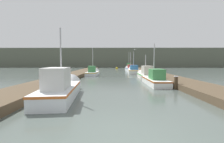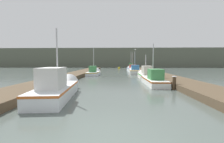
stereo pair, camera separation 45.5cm
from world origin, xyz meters
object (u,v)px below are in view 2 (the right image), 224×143
seagull_lead (135,49)px  fishing_boat_2 (145,75)px  mooring_piling_1 (174,83)px  fishing_boat_5 (132,69)px  fishing_boat_1 (152,79)px  fishing_boat_6 (131,68)px  fishing_boat_3 (94,72)px  fishing_boat_0 (58,87)px  channel_buoy (119,68)px  mooring_piling_0 (161,76)px  fishing_boat_4 (135,70)px

seagull_lead → fishing_boat_2: bearing=-64.2°
fishing_boat_2 → mooring_piling_1: size_ratio=5.23×
fishing_boat_5 → seagull_lead: (-0.63, -10.61, 3.15)m
fishing_boat_1 → fishing_boat_6: (0.03, 21.71, 0.03)m
fishing_boat_1 → fishing_boat_3: 11.00m
fishing_boat_0 → fishing_boat_3: 13.89m
fishing_boat_2 → channel_buoy: bearing=97.4°
fishing_boat_0 → fishing_boat_2: fishing_boat_0 is taller
fishing_boat_0 → channel_buoy: size_ratio=5.05×
fishing_boat_3 → channel_buoy: fishing_boat_3 is taller
mooring_piling_0 → seagull_lead: bearing=109.7°
fishing_boat_3 → fishing_boat_4: bearing=29.1°
fishing_boat_0 → fishing_boat_6: 27.63m
fishing_boat_0 → fishing_boat_1: 8.32m
fishing_boat_0 → fishing_boat_2: (6.67, 9.13, -0.05)m
fishing_boat_5 → fishing_boat_4: bearing=-94.1°
fishing_boat_5 → mooring_piling_1: 19.93m
fishing_boat_3 → fishing_boat_5: (6.51, 8.44, 0.09)m
fishing_boat_0 → mooring_piling_0: 9.98m
fishing_boat_2 → fishing_boat_3: bearing=145.4°
fishing_boat_2 → seagull_lead: size_ratio=9.04×
fishing_boat_0 → fishing_boat_2: bearing=48.0°
fishing_boat_4 → mooring_piling_0: fishing_boat_4 is taller
fishing_boat_1 → fishing_boat_2: fishing_boat_1 is taller
fishing_boat_6 → channel_buoy: 6.02m
fishing_boat_3 → seagull_lead: fishing_boat_3 is taller
fishing_boat_6 → seagull_lead: (-0.80, -15.12, 3.17)m
fishing_boat_0 → fishing_boat_5: bearing=68.1°
fishing_boat_5 → channel_buoy: 10.20m
fishing_boat_0 → mooring_piling_0: (7.70, 6.35, 0.07)m
fishing_boat_0 → fishing_boat_1: bearing=32.2°
fishing_boat_2 → mooring_piling_0: size_ratio=4.21×
fishing_boat_4 → seagull_lead: bearing=-92.4°
fishing_boat_1 → mooring_piling_1: 2.86m
fishing_boat_3 → mooring_piling_1: size_ratio=5.25×
fishing_boat_6 → fishing_boat_2: bearing=-86.1°
fishing_boat_6 → mooring_piling_1: size_ratio=5.18×
fishing_boat_4 → fishing_boat_2: bearing=-84.4°
mooring_piling_0 → fishing_boat_4: bearing=96.7°
fishing_boat_0 → mooring_piling_0: fishing_boat_0 is taller
fishing_boat_0 → fishing_boat_3: (-0.11, 13.89, -0.15)m
mooring_piling_1 → mooring_piling_0: bearing=86.6°
mooring_piling_0 → fishing_boat_1: bearing=-133.3°
fishing_boat_0 → seagull_lead: fishing_boat_0 is taller
fishing_boat_0 → channel_buoy: (3.87, 32.20, -0.36)m
mooring_piling_1 → seagull_lead: 9.96m
fishing_boat_2 → mooring_piling_1: (0.80, -6.72, 0.00)m
fishing_boat_1 → mooring_piling_0: (1.15, 1.22, 0.18)m
fishing_boat_1 → mooring_piling_0: bearing=46.6°
fishing_boat_3 → seagull_lead: (5.88, -2.17, 3.24)m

